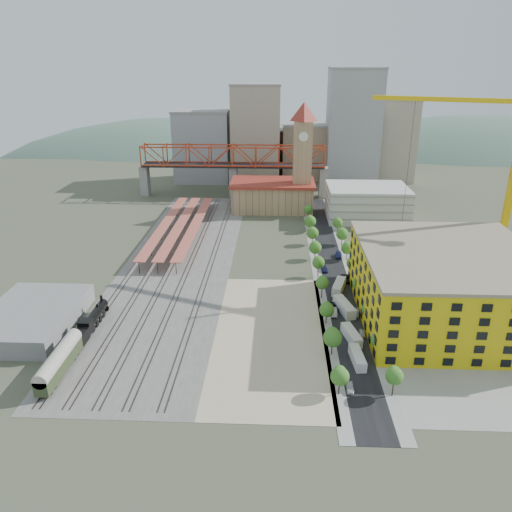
{
  "coord_description": "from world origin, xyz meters",
  "views": [
    {
      "loc": [
        -2.91,
        -141.25,
        64.64
      ],
      "look_at": [
        -8.91,
        -3.01,
        10.0
      ],
      "focal_mm": 35.0,
      "sensor_mm": 36.0,
      "label": 1
    }
  ],
  "objects_px": {
    "coach": "(59,361)",
    "clock_tower": "(303,148)",
    "site_trailer_a": "(357,358)",
    "site_trailer_b": "(351,335)",
    "tower_crane": "(503,154)",
    "car_0": "(350,388)",
    "site_trailer_c": "(344,307)",
    "site_trailer_d": "(339,286)",
    "locomotive": "(91,322)",
    "construction_building": "(446,285)"
  },
  "relations": [
    {
      "from": "tower_crane",
      "to": "site_trailer_b",
      "type": "relative_size",
      "value": 6.82
    },
    {
      "from": "car_0",
      "to": "coach",
      "type": "bearing_deg",
      "value": -178.8
    },
    {
      "from": "tower_crane",
      "to": "site_trailer_d",
      "type": "height_order",
      "value": "tower_crane"
    },
    {
      "from": "tower_crane",
      "to": "car_0",
      "type": "relative_size",
      "value": 15.94
    },
    {
      "from": "site_trailer_c",
      "to": "site_trailer_d",
      "type": "height_order",
      "value": "site_trailer_c"
    },
    {
      "from": "locomotive",
      "to": "site_trailer_b",
      "type": "height_order",
      "value": "locomotive"
    },
    {
      "from": "construction_building",
      "to": "locomotive",
      "type": "relative_size",
      "value": 2.21
    },
    {
      "from": "site_trailer_a",
      "to": "site_trailer_b",
      "type": "xyz_separation_m",
      "value": [
        0.0,
        10.01,
        0.04
      ]
    },
    {
      "from": "car_0",
      "to": "tower_crane",
      "type": "bearing_deg",
      "value": 55.64
    },
    {
      "from": "construction_building",
      "to": "site_trailer_c",
      "type": "xyz_separation_m",
      "value": [
        -26.0,
        1.64,
        -7.98
      ]
    },
    {
      "from": "clock_tower",
      "to": "car_0",
      "type": "relative_size",
      "value": 13.22
    },
    {
      "from": "tower_crane",
      "to": "site_trailer_a",
      "type": "relative_size",
      "value": 7.04
    },
    {
      "from": "construction_building",
      "to": "tower_crane",
      "type": "relative_size",
      "value": 0.81
    },
    {
      "from": "coach",
      "to": "site_trailer_c",
      "type": "xyz_separation_m",
      "value": [
        66.0,
        31.98,
        -1.75
      ]
    },
    {
      "from": "coach",
      "to": "tower_crane",
      "type": "xyz_separation_m",
      "value": [
        113.35,
        59.76,
        35.52
      ]
    },
    {
      "from": "construction_building",
      "to": "car_0",
      "type": "bearing_deg",
      "value": -130.74
    },
    {
      "from": "locomotive",
      "to": "tower_crane",
      "type": "xyz_separation_m",
      "value": [
        113.35,
        40.2,
        36.57
      ]
    },
    {
      "from": "clock_tower",
      "to": "site_trailer_a",
      "type": "bearing_deg",
      "value": -86.28
    },
    {
      "from": "locomotive",
      "to": "site_trailer_c",
      "type": "xyz_separation_m",
      "value": [
        66.0,
        12.42,
        -0.7
      ]
    },
    {
      "from": "locomotive",
      "to": "site_trailer_b",
      "type": "distance_m",
      "value": 66.05
    },
    {
      "from": "tower_crane",
      "to": "site_trailer_b",
      "type": "xyz_separation_m",
      "value": [
        -47.35,
        -42.5,
        -37.44
      ]
    },
    {
      "from": "site_trailer_c",
      "to": "construction_building",
      "type": "bearing_deg",
      "value": -18.83
    },
    {
      "from": "site_trailer_a",
      "to": "site_trailer_b",
      "type": "height_order",
      "value": "site_trailer_b"
    },
    {
      "from": "coach",
      "to": "tower_crane",
      "type": "bearing_deg",
      "value": 27.8
    },
    {
      "from": "site_trailer_a",
      "to": "car_0",
      "type": "bearing_deg",
      "value": -110.67
    },
    {
      "from": "locomotive",
      "to": "coach",
      "type": "height_order",
      "value": "coach"
    },
    {
      "from": "site_trailer_a",
      "to": "site_trailer_c",
      "type": "relative_size",
      "value": 0.85
    },
    {
      "from": "coach",
      "to": "site_trailer_d",
      "type": "distance_m",
      "value": 80.12
    },
    {
      "from": "site_trailer_c",
      "to": "site_trailer_d",
      "type": "relative_size",
      "value": 1.04
    },
    {
      "from": "clock_tower",
      "to": "car_0",
      "type": "distance_m",
      "value": 136.67
    },
    {
      "from": "site_trailer_a",
      "to": "car_0",
      "type": "height_order",
      "value": "site_trailer_a"
    },
    {
      "from": "coach",
      "to": "car_0",
      "type": "relative_size",
      "value": 4.84
    },
    {
      "from": "site_trailer_c",
      "to": "car_0",
      "type": "distance_m",
      "value": 35.44
    },
    {
      "from": "site_trailer_a",
      "to": "site_trailer_c",
      "type": "distance_m",
      "value": 24.73
    },
    {
      "from": "clock_tower",
      "to": "tower_crane",
      "type": "distance_m",
      "value": 90.25
    },
    {
      "from": "site_trailer_a",
      "to": "site_trailer_d",
      "type": "relative_size",
      "value": 0.89
    },
    {
      "from": "locomotive",
      "to": "site_trailer_c",
      "type": "height_order",
      "value": "locomotive"
    },
    {
      "from": "site_trailer_c",
      "to": "site_trailer_d",
      "type": "xyz_separation_m",
      "value": [
        0.0,
        13.4,
        -0.06
      ]
    },
    {
      "from": "site_trailer_c",
      "to": "coach",
      "type": "bearing_deg",
      "value": -169.38
    },
    {
      "from": "tower_crane",
      "to": "car_0",
      "type": "xyz_separation_m",
      "value": [
        -50.35,
        -63.09,
        -38.03
      ]
    },
    {
      "from": "clock_tower",
      "to": "site_trailer_c",
      "type": "relative_size",
      "value": 4.98
    },
    {
      "from": "coach",
      "to": "clock_tower",
      "type": "bearing_deg",
      "value": 66.01
    },
    {
      "from": "site_trailer_b",
      "to": "car_0",
      "type": "bearing_deg",
      "value": -111.43
    },
    {
      "from": "car_0",
      "to": "site_trailer_c",
      "type": "bearing_deg",
      "value": 89.37
    },
    {
      "from": "coach",
      "to": "tower_crane",
      "type": "relative_size",
      "value": 0.3
    },
    {
      "from": "tower_crane",
      "to": "car_0",
      "type": "height_order",
      "value": "tower_crane"
    },
    {
      "from": "site_trailer_a",
      "to": "site_trailer_d",
      "type": "xyz_separation_m",
      "value": [
        0.0,
        38.13,
        0.16
      ]
    },
    {
      "from": "coach",
      "to": "construction_building",
      "type": "bearing_deg",
      "value": 18.25
    },
    {
      "from": "tower_crane",
      "to": "site_trailer_a",
      "type": "bearing_deg",
      "value": -132.04
    },
    {
      "from": "clock_tower",
      "to": "construction_building",
      "type": "relative_size",
      "value": 1.03
    }
  ]
}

